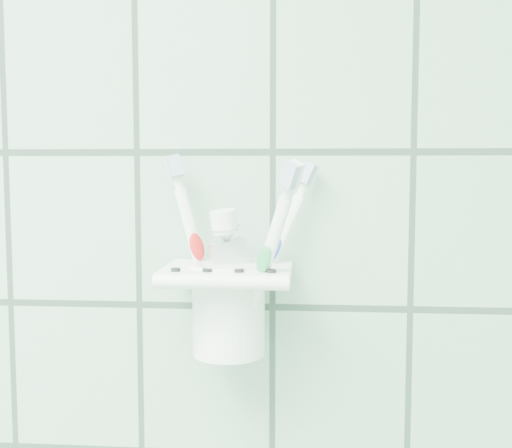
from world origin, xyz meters
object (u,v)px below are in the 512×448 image
toothbrush_pink (222,246)px  toothbrush_orange (239,245)px  toothbrush_blue (235,244)px  toothpaste_tube (242,266)px  holder_bracket (228,275)px  cup (229,304)px

toothbrush_pink → toothbrush_orange: bearing=-33.3°
toothbrush_blue → toothbrush_orange: (0.01, -0.02, 0.00)m
toothpaste_tube → toothbrush_blue: bearing=103.2°
holder_bracket → toothbrush_blue: bearing=74.3°
toothbrush_pink → toothbrush_orange: toothbrush_orange is taller
toothbrush_blue → toothpaste_tube: toothbrush_blue is taller
cup → toothbrush_orange: size_ratio=0.47×
toothbrush_orange → toothpaste_tube: (0.00, 0.01, -0.02)m
toothbrush_orange → holder_bracket: bearing=-153.2°
toothbrush_pink → toothbrush_blue: 0.02m
toothpaste_tube → cup: bearing=173.0°
cup → holder_bracket: bearing=-93.4°
toothbrush_pink → toothpaste_tube: toothbrush_pink is taller
toothbrush_orange → toothpaste_tube: toothbrush_orange is taller
toothpaste_tube → holder_bracket: bearing=-172.9°
holder_bracket → cup: bearing=86.6°
toothbrush_pink → toothbrush_blue: same height
cup → toothbrush_blue: bearing=71.2°
holder_bracket → toothbrush_pink: bearing=166.5°
toothbrush_blue → toothpaste_tube: size_ratio=1.36×
toothbrush_orange → toothbrush_blue: bearing=140.8°
cup → toothbrush_blue: toothbrush_blue is taller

